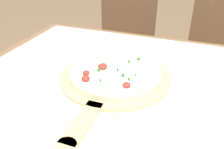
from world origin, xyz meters
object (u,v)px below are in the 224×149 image
at_px(pizza_peel, 113,79).
at_px(chair_left, 122,48).
at_px(chair_right, 216,62).
at_px(pizza, 115,72).

xyz_separation_m(pizza_peel, chair_left, (-0.23, 0.80, -0.26)).
bearing_deg(pizza_peel, chair_left, 106.01).
xyz_separation_m(chair_left, chair_right, (0.60, 0.00, 0.00)).
relative_size(pizza_peel, chair_left, 0.58).
relative_size(chair_left, chair_right, 1.00).
height_order(pizza, chair_right, chair_right).
bearing_deg(pizza_peel, chair_right, 65.05).
relative_size(pizza_peel, chair_right, 0.58).
bearing_deg(chair_right, pizza_peel, -110.68).
bearing_deg(chair_right, chair_left, -175.70).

